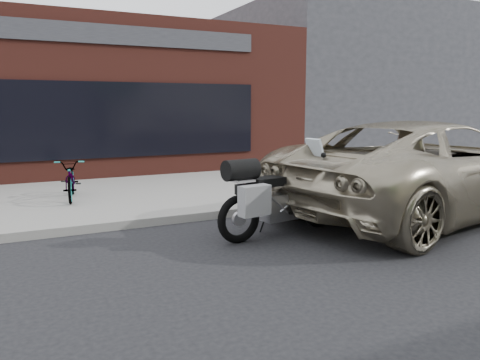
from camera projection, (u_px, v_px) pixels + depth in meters
name	position (u px, v px, depth m)	size (l,w,h in m)	color
ground	(377.00, 295.00, 5.20)	(120.00, 120.00, 0.00)	black
near_sidewalk	(178.00, 189.00, 11.41)	(44.00, 6.00, 0.15)	gray
storefront	(59.00, 101.00, 16.41)	(14.00, 10.07, 4.50)	#5B251D
neighbour_building	(336.00, 85.00, 21.47)	(10.00, 10.00, 6.00)	#2D2D33
motorcycle	(275.00, 195.00, 7.43)	(2.44, 1.01, 1.55)	black
minivan	(426.00, 168.00, 8.88)	(2.99, 6.48, 1.80)	tan
bicycle_front	(71.00, 179.00, 9.71)	(0.56, 1.61, 0.85)	gray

